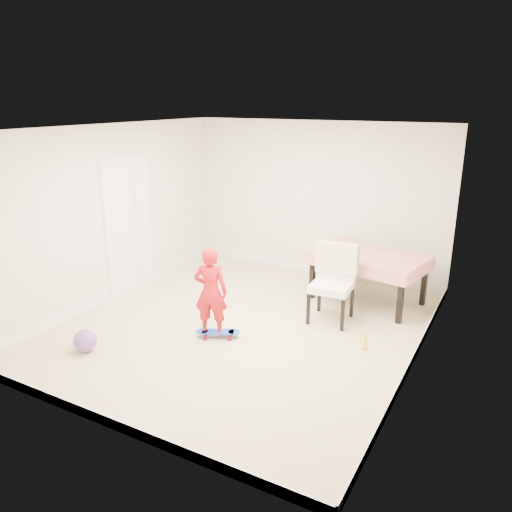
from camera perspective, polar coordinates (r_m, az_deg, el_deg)
The scene contains 17 objects.
ground at distance 6.83m, azimuth -1.56°, elevation -7.95°, with size 5.00×5.00×0.00m, color #C3B087.
ceiling at distance 6.17m, azimuth -1.76°, elevation 14.21°, with size 4.50×5.00×0.04m, color white.
wall_back at distance 8.55m, azimuth 6.81°, elevation 6.43°, with size 4.50×0.04×2.60m, color beige.
wall_front at distance 4.52m, azimuth -17.77°, elevation -4.66°, with size 4.50×0.04×2.60m, color beige.
wall_left at distance 7.71m, azimuth -16.16°, elevation 4.62°, with size 0.04×5.00×2.60m, color beige.
wall_right at distance 5.63m, azimuth 18.35°, elevation -0.32°, with size 0.04×5.00×2.60m, color beige.
door at distance 7.98m, azimuth -14.45°, elevation 3.15°, with size 0.10×0.94×2.11m, color white.
baseboard_back at distance 8.88m, azimuth 6.55°, elevation -1.43°, with size 4.50×0.02×0.12m, color white.
baseboard_front at distance 5.10m, azimuth -16.50°, elevation -17.70°, with size 4.50×0.02×0.12m, color white.
baseboard_left at distance 8.08m, azimuth -15.46°, elevation -3.97°, with size 0.02×5.00×0.12m, color white.
baseboard_right at distance 6.11m, azimuth 17.30°, elevation -11.47°, with size 0.02×5.00×0.12m, color white.
dining_table at distance 7.65m, azimuth 12.62°, elevation -2.43°, with size 1.61×1.01×0.76m, color #AF1E09, non-canonical shape.
dining_chair at distance 6.84m, azimuth 8.62°, elevation -3.23°, with size 0.58×0.66×1.06m, color beige, non-canonical shape.
skateboard at distance 6.52m, azimuth -4.35°, elevation -8.90°, with size 0.56×0.21×0.08m, color blue, non-canonical shape.
child at distance 6.32m, azimuth -5.19°, elevation -4.40°, with size 0.43×0.28×1.17m, color red.
balloon at distance 6.47m, azimuth -18.96°, elevation -9.14°, with size 0.28×0.28×0.28m, color #7546AA.
foam_toy at distance 6.50m, azimuth 12.16°, elevation -9.47°, with size 0.06×0.06×0.40m, color yellow.
Camera 1 is at (3.12, -5.31, 2.96)m, focal length 35.00 mm.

